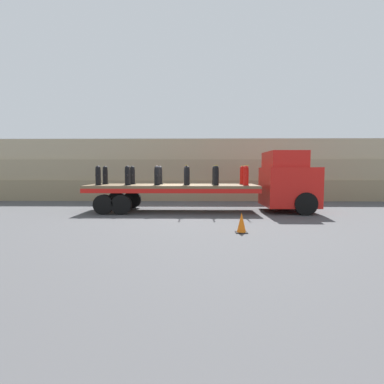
# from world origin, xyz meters

# --- Properties ---
(ground_plane) EXTENTS (120.00, 120.00, 0.00)m
(ground_plane) POSITION_xyz_m (0.00, 0.00, 0.00)
(ground_plane) COLOR #474749
(rock_cliff) EXTENTS (60.00, 3.30, 4.04)m
(rock_cliff) POSITION_xyz_m (0.00, 6.37, 2.02)
(rock_cliff) COLOR gray
(rock_cliff) RESTS_ON ground_plane
(truck_cab) EXTENTS (2.36, 2.71, 2.89)m
(truck_cab) POSITION_xyz_m (5.66, 0.00, 1.46)
(truck_cab) COLOR red
(truck_cab) RESTS_ON ground_plane
(flatbed_trailer) EXTENTS (8.12, 2.57, 1.30)m
(flatbed_trailer) POSITION_xyz_m (-0.69, 0.00, 1.02)
(flatbed_trailer) COLOR brown
(flatbed_trailer) RESTS_ON ground_plane
(fire_hydrant_black_near_0) EXTENTS (0.31, 0.50, 0.92)m
(fire_hydrant_black_near_0) POSITION_xyz_m (-3.46, -0.54, 1.75)
(fire_hydrant_black_near_0) COLOR black
(fire_hydrant_black_near_0) RESTS_ON flatbed_trailer
(fire_hydrant_black_far_0) EXTENTS (0.31, 0.50, 0.92)m
(fire_hydrant_black_far_0) POSITION_xyz_m (-3.46, 0.54, 1.75)
(fire_hydrant_black_far_0) COLOR black
(fire_hydrant_black_far_0) RESTS_ON flatbed_trailer
(fire_hydrant_black_near_1) EXTENTS (0.31, 0.50, 0.92)m
(fire_hydrant_black_near_1) POSITION_xyz_m (-2.08, -0.54, 1.75)
(fire_hydrant_black_near_1) COLOR black
(fire_hydrant_black_near_1) RESTS_ON flatbed_trailer
(fire_hydrant_black_far_1) EXTENTS (0.31, 0.50, 0.92)m
(fire_hydrant_black_far_1) POSITION_xyz_m (-2.08, 0.54, 1.75)
(fire_hydrant_black_far_1) COLOR black
(fire_hydrant_black_far_1) RESTS_ON flatbed_trailer
(fire_hydrant_black_near_2) EXTENTS (0.31, 0.50, 0.92)m
(fire_hydrant_black_near_2) POSITION_xyz_m (-0.69, -0.54, 1.75)
(fire_hydrant_black_near_2) COLOR black
(fire_hydrant_black_near_2) RESTS_ON flatbed_trailer
(fire_hydrant_black_far_2) EXTENTS (0.31, 0.50, 0.92)m
(fire_hydrant_black_far_2) POSITION_xyz_m (-0.69, 0.54, 1.75)
(fire_hydrant_black_far_2) COLOR black
(fire_hydrant_black_far_2) RESTS_ON flatbed_trailer
(fire_hydrant_black_near_3) EXTENTS (0.31, 0.50, 0.92)m
(fire_hydrant_black_near_3) POSITION_xyz_m (0.69, -0.54, 1.75)
(fire_hydrant_black_near_3) COLOR black
(fire_hydrant_black_near_3) RESTS_ON flatbed_trailer
(fire_hydrant_black_far_3) EXTENTS (0.31, 0.50, 0.92)m
(fire_hydrant_black_far_3) POSITION_xyz_m (0.69, 0.54, 1.75)
(fire_hydrant_black_far_3) COLOR black
(fire_hydrant_black_far_3) RESTS_ON flatbed_trailer
(fire_hydrant_black_near_4) EXTENTS (0.31, 0.50, 0.92)m
(fire_hydrant_black_near_4) POSITION_xyz_m (2.08, -0.54, 1.75)
(fire_hydrant_black_near_4) COLOR black
(fire_hydrant_black_near_4) RESTS_ON flatbed_trailer
(fire_hydrant_black_far_4) EXTENTS (0.31, 0.50, 0.92)m
(fire_hydrant_black_far_4) POSITION_xyz_m (2.08, 0.54, 1.75)
(fire_hydrant_black_far_4) COLOR black
(fire_hydrant_black_far_4) RESTS_ON flatbed_trailer
(fire_hydrant_red_near_5) EXTENTS (0.31, 0.50, 0.92)m
(fire_hydrant_red_near_5) POSITION_xyz_m (3.46, -0.54, 1.75)
(fire_hydrant_red_near_5) COLOR red
(fire_hydrant_red_near_5) RESTS_ON flatbed_trailer
(fire_hydrant_red_far_5) EXTENTS (0.31, 0.50, 0.92)m
(fire_hydrant_red_far_5) POSITION_xyz_m (3.46, 0.54, 1.75)
(fire_hydrant_red_far_5) COLOR red
(fire_hydrant_red_far_5) RESTS_ON flatbed_trailer
(cargo_strap_rear) EXTENTS (0.05, 2.67, 0.01)m
(cargo_strap_rear) POSITION_xyz_m (0.69, 0.00, 2.22)
(cargo_strap_rear) COLOR yellow
(cargo_strap_rear) RESTS_ON fire_hydrant_black_near_3
(cargo_strap_middle) EXTENTS (0.05, 2.67, 0.01)m
(cargo_strap_middle) POSITION_xyz_m (2.08, 0.00, 2.22)
(cargo_strap_middle) COLOR yellow
(cargo_strap_middle) RESTS_ON fire_hydrant_black_near_4
(cargo_strap_front) EXTENTS (0.05, 2.67, 0.01)m
(cargo_strap_front) POSITION_xyz_m (3.46, 0.00, 2.22)
(cargo_strap_front) COLOR yellow
(cargo_strap_front) RESTS_ON fire_hydrant_red_near_5
(traffic_cone) EXTENTS (0.38, 0.38, 0.65)m
(traffic_cone) POSITION_xyz_m (2.61, -5.00, 0.32)
(traffic_cone) COLOR black
(traffic_cone) RESTS_ON ground_plane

